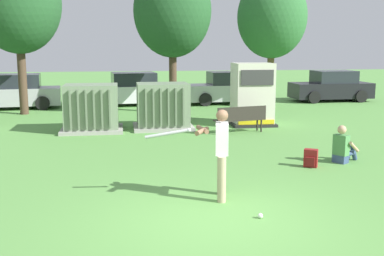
# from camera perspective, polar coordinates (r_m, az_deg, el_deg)

# --- Properties ---
(ground_plane) EXTENTS (96.00, 96.00, 0.00)m
(ground_plane) POSITION_cam_1_polar(r_m,az_deg,el_deg) (8.12, 2.66, -11.25)
(ground_plane) COLOR #5B9947
(transformer_west) EXTENTS (2.10, 1.70, 1.62)m
(transformer_west) POSITION_cam_1_polar(r_m,az_deg,el_deg) (16.67, -12.01, 2.31)
(transformer_west) COLOR #9E9B93
(transformer_west) RESTS_ON ground
(transformer_mid_west) EXTENTS (2.10, 1.70, 1.62)m
(transformer_mid_west) POSITION_cam_1_polar(r_m,az_deg,el_deg) (16.86, -3.54, 2.59)
(transformer_mid_west) COLOR #9E9B93
(transformer_mid_west) RESTS_ON ground
(generator_enclosure) EXTENTS (1.60, 1.40, 2.30)m
(generator_enclosure) POSITION_cam_1_polar(r_m,az_deg,el_deg) (17.69, 7.28, 4.01)
(generator_enclosure) COLOR #262626
(generator_enclosure) RESTS_ON ground
(park_bench) EXTENTS (1.84, 0.79, 0.92)m
(park_bench) POSITION_cam_1_polar(r_m,az_deg,el_deg) (16.04, 5.88, 1.27)
(park_bench) COLOR #2D2823
(park_bench) RESTS_ON ground
(batter) EXTENTS (1.61, 0.75, 1.74)m
(batter) POSITION_cam_1_polar(r_m,az_deg,el_deg) (9.07, 3.25, -2.55)
(batter) COLOR tan
(batter) RESTS_ON ground
(sports_ball) EXTENTS (0.09, 0.09, 0.09)m
(sports_ball) POSITION_cam_1_polar(r_m,az_deg,el_deg) (8.34, 8.25, -10.43)
(sports_ball) COLOR white
(sports_ball) RESTS_ON ground
(seated_spectator) EXTENTS (0.78, 0.68, 0.96)m
(seated_spectator) POSITION_cam_1_polar(r_m,az_deg,el_deg) (12.61, 17.75, -2.26)
(seated_spectator) COLOR #384C75
(seated_spectator) RESTS_ON ground
(backpack) EXTENTS (0.38, 0.36, 0.44)m
(backpack) POSITION_cam_1_polar(r_m,az_deg,el_deg) (11.92, 14.11, -3.58)
(backpack) COLOR maroon
(backpack) RESTS_ON ground
(tree_left) EXTENTS (3.56, 3.56, 6.81)m
(tree_left) POSITION_cam_1_polar(r_m,az_deg,el_deg) (21.61, -20.26, 13.94)
(tree_left) COLOR #4C3828
(tree_left) RESTS_ON ground
(tree_center_left) EXTENTS (3.33, 3.33, 6.37)m
(tree_center_left) POSITION_cam_1_polar(r_m,az_deg,el_deg) (20.82, -2.38, 13.87)
(tree_center_left) COLOR #4C3828
(tree_center_left) RESTS_ON ground
(tree_center_right) EXTENTS (3.23, 3.23, 6.16)m
(tree_center_right) POSITION_cam_1_polar(r_m,az_deg,el_deg) (22.82, 9.62, 13.03)
(tree_center_right) COLOR brown
(tree_center_right) RESTS_ON ground
(parked_car_leftmost) EXTENTS (4.35, 2.25, 1.62)m
(parked_car_leftmost) POSITION_cam_1_polar(r_m,az_deg,el_deg) (23.72, -20.57, 4.01)
(parked_car_leftmost) COLOR #B2B2B7
(parked_car_leftmost) RESTS_ON ground
(parked_car_left_of_center) EXTENTS (4.36, 2.27, 1.62)m
(parked_car_left_of_center) POSITION_cam_1_polar(r_m,az_deg,el_deg) (23.71, -7.28, 4.56)
(parked_car_left_of_center) COLOR silver
(parked_car_left_of_center) RESTS_ON ground
(parked_car_right_of_center) EXTENTS (4.27, 2.05, 1.62)m
(parked_car_right_of_center) POSITION_cam_1_polar(r_m,az_deg,el_deg) (24.29, 4.28, 4.74)
(parked_car_right_of_center) COLOR #B2B2B7
(parked_car_right_of_center) RESTS_ON ground
(parked_car_rightmost) EXTENTS (4.24, 1.99, 1.62)m
(parked_car_rightmost) POSITION_cam_1_polar(r_m,az_deg,el_deg) (26.36, 16.45, 4.77)
(parked_car_rightmost) COLOR black
(parked_car_rightmost) RESTS_ON ground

